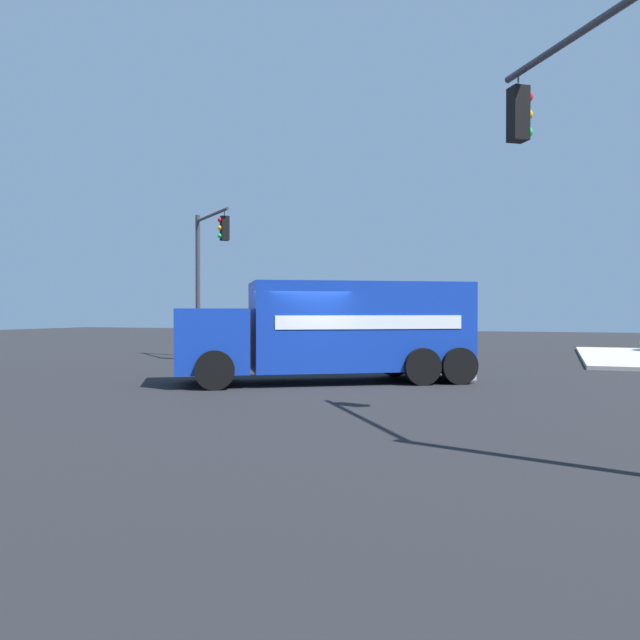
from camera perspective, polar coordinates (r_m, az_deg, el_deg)
ground_plane at (r=17.36m, az=-0.99°, el=-5.76°), size 100.00×100.00×0.00m
delivery_truck at (r=17.86m, az=1.28°, el=-0.88°), size 8.21×6.38×2.79m
traffic_light_primary at (r=9.78m, az=26.53°, el=14.09°), size 2.84×3.96×6.42m
traffic_light_secondary at (r=27.37m, az=-10.14°, el=5.07°), size 2.99×2.68×6.19m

